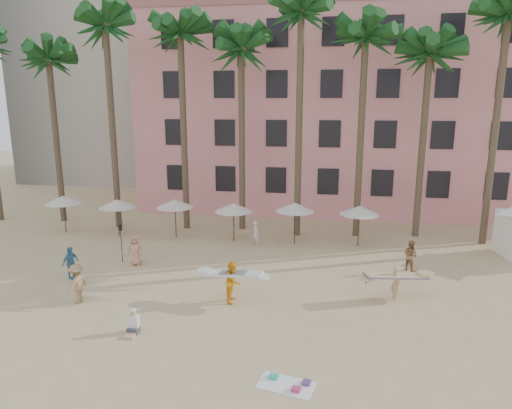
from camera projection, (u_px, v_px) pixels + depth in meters
name	position (u px, v px, depth m)	size (l,w,h in m)	color
ground	(194.00, 336.00, 17.88)	(120.00, 120.00, 0.00)	#D1B789
pink_hotel	(354.00, 112.00, 40.04)	(35.00, 14.00, 16.00)	pink
palm_row	(263.00, 38.00, 29.35)	(44.40, 5.40, 16.30)	brown
umbrella_row	(204.00, 205.00, 29.85)	(22.50, 2.70, 2.73)	#332B23
beach_towel	(288.00, 384.00, 14.79)	(1.97, 1.36, 0.14)	white
carrier_yellow	(396.00, 280.00, 21.07)	(3.06, 1.71, 1.61)	tan
carrier_white	(233.00, 280.00, 20.78)	(2.77, 1.05, 1.91)	#FFA91A
beachgoers	(182.00, 262.00, 23.61)	(18.38, 10.35, 1.84)	tan
paddle	(121.00, 239.00, 25.72)	(0.18, 0.04, 2.23)	black
seated_man	(133.00, 325.00, 18.02)	(0.44, 0.76, 0.99)	#3F3F4C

